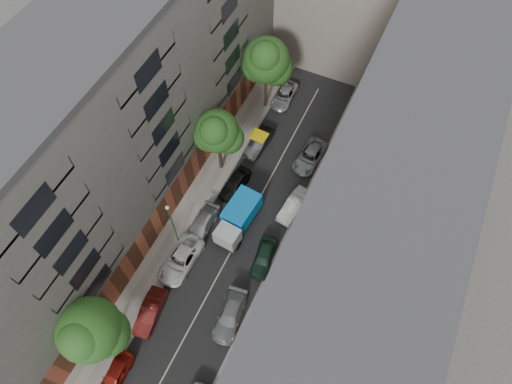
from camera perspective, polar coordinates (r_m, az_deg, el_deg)
The scene contains 23 objects.
ground at distance 44.61m, azimuth -1.34°, elevation -4.10°, with size 120.00×120.00×0.00m, color #4C4C49.
road_surface at distance 44.60m, azimuth -1.34°, elevation -4.09°, with size 8.00×44.00×0.02m, color black.
sidewalk_left at distance 46.03m, azimuth -7.51°, elevation -1.43°, with size 3.00×44.00×0.15m, color gray.
sidewalk_right at distance 43.70m, azimuth 5.21°, elevation -6.77°, with size 3.00×44.00×0.15m, color gray.
building_left at distance 40.32m, azimuth -16.01°, elevation 8.52°, with size 8.00×44.00×20.00m, color #504D4A.
building_right at distance 34.73m, azimuth 14.91°, elevation -3.34°, with size 8.00×44.00×20.00m, color tan.
tarp_truck at distance 43.30m, azimuth -2.29°, elevation -3.27°, with size 2.76×5.99×2.68m.
car_left_0 at distance 41.16m, azimuth -17.21°, elevation -21.03°, with size 1.62×4.02×1.37m, color maroon.
car_left_1 at distance 41.67m, azimuth -13.08°, elevation -14.37°, with size 1.54×4.41×1.45m, color #4F120F.
car_left_2 at distance 42.80m, azimuth -9.37°, elevation -8.38°, with size 2.45×5.32×1.48m, color silver.
car_left_3 at distance 44.08m, azimuth -6.84°, elevation -4.20°, with size 1.95×4.80×1.39m, color #B3B3B8.
car_left_4 at distance 46.11m, azimuth -2.65°, elevation 1.05°, with size 1.74×4.33×1.47m, color black.
car_left_5 at distance 49.04m, azimuth 0.37°, elevation 6.21°, with size 1.56×4.46×1.47m, color black.
car_left_6 at distance 53.63m, azimuth 3.55°, elevation 11.97°, with size 2.13×4.62×1.28m, color #BABABF.
car_right_1 at distance 40.64m, azimuth -3.27°, elevation -15.22°, with size 1.97×4.85×1.41m, color slate.
car_right_2 at distance 42.38m, azimuth 1.01°, elevation -8.12°, with size 1.72×4.28×1.46m, color #153021.
car_right_3 at distance 44.93m, azimuth 4.79°, elevation -1.70°, with size 1.55×4.44×1.46m, color silver.
car_right_4 at distance 48.34m, azimuth 6.74°, elevation 4.44°, with size 2.28×4.94×1.37m, color gray.
tree_near at distance 37.45m, azimuth -19.99°, elevation -16.14°, with size 5.20×4.92×7.99m.
tree_mid at distance 43.36m, azimuth -4.82°, elevation 7.31°, with size 4.65×4.27×8.34m.
tree_far at distance 48.44m, azimuth 1.35°, elevation 15.89°, with size 5.15×4.85×9.54m.
lamp_post at distance 40.64m, azimuth -10.48°, elevation -3.59°, with size 0.36×0.36×6.73m.
pedestrian at distance 44.82m, azimuth 6.18°, elevation -1.69°, with size 0.56×0.37×1.53m, color black.
Camera 1 is at (9.54, -17.89, 39.73)m, focal length 32.00 mm.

